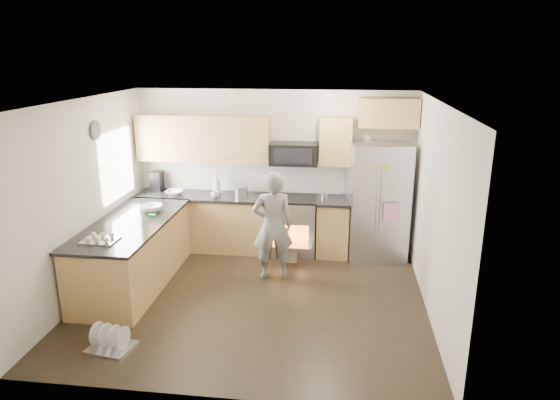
# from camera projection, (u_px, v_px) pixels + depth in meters

# --- Properties ---
(ground) EXTENTS (4.50, 4.50, 0.00)m
(ground) POSITION_uv_depth(u_px,v_px,m) (254.00, 299.00, 6.66)
(ground) COLOR black
(ground) RESTS_ON ground
(room_shell) EXTENTS (4.54, 4.04, 2.62)m
(room_shell) POSITION_uv_depth(u_px,v_px,m) (249.00, 177.00, 6.20)
(room_shell) COLOR beige
(room_shell) RESTS_ON ground
(back_cabinet_run) EXTENTS (4.45, 0.64, 2.50)m
(back_cabinet_run) POSITION_uv_depth(u_px,v_px,m) (236.00, 193.00, 8.12)
(back_cabinet_run) COLOR #AB8744
(back_cabinet_run) RESTS_ON ground
(peninsula) EXTENTS (0.96, 2.36, 1.02)m
(peninsula) POSITION_uv_depth(u_px,v_px,m) (133.00, 253.00, 6.98)
(peninsula) COLOR #AB8744
(peninsula) RESTS_ON ground
(stove_range) EXTENTS (0.76, 0.97, 1.79)m
(stove_range) POSITION_uv_depth(u_px,v_px,m) (293.00, 213.00, 8.04)
(stove_range) COLOR #B7B7BC
(stove_range) RESTS_ON ground
(refrigerator) EXTENTS (1.01, 0.85, 1.84)m
(refrigerator) POSITION_uv_depth(u_px,v_px,m) (377.00, 201.00, 7.81)
(refrigerator) COLOR #B7B7BC
(refrigerator) RESTS_ON ground
(person) EXTENTS (0.65, 0.51, 1.59)m
(person) POSITION_uv_depth(u_px,v_px,m) (273.00, 226.00, 7.08)
(person) COLOR gray
(person) RESTS_ON ground
(dish_rack) EXTENTS (0.53, 0.45, 0.29)m
(dish_rack) POSITION_uv_depth(u_px,v_px,m) (111.00, 342.00, 5.53)
(dish_rack) COLOR #B7B7BC
(dish_rack) RESTS_ON ground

